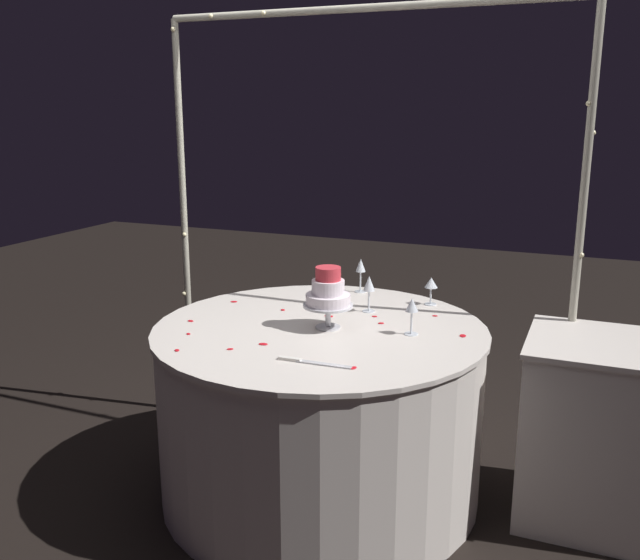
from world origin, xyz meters
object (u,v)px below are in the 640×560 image
Objects in this scene: wine_glass_3 at (412,308)px; tiered_cake at (328,293)px; wine_glass_1 at (334,283)px; cake_knife at (310,362)px; main_table at (320,410)px; side_table at (592,430)px; wine_glass_0 at (431,284)px; wine_glass_2 at (361,268)px; decorative_arch at (360,172)px; wine_glass_4 at (369,285)px.

tiered_cake is at bearing -172.05° from wine_glass_3.
wine_glass_3 is at bearing -32.78° from wine_glass_1.
wine_glass_3 reaches higher than cake_knife.
wine_glass_3 is (0.40, 0.05, 0.52)m from main_table.
cake_knife reaches higher than main_table.
wine_glass_1 reaches higher than side_table.
wine_glass_1 is at bearing -157.98° from wine_glass_0.
wine_glass_2 reaches higher than main_table.
wine_glass_2 is 0.72m from wine_glass_3.
decorative_arch is at bearing 167.45° from side_table.
side_table is 2.92× the size of tiered_cake.
wine_glass_2 reaches higher than wine_glass_3.
decorative_arch reaches higher than wine_glass_4.
wine_glass_0 is at bearing 4.01° from decorative_arch.
wine_glass_0 is at bearing 43.67° from wine_glass_4.
wine_glass_0 is 0.94× the size of wine_glass_1.
side_table reaches higher than main_table.
wine_glass_3 is at bearing -42.56° from wine_glass_4.
wine_glass_3 is (0.03, -0.49, 0.02)m from wine_glass_0.
wine_glass_1 is at bearing 165.23° from wine_glass_4.
wine_glass_4 is (0.12, 0.31, 0.53)m from main_table.
wine_glass_0 is 0.78× the size of wine_glass_4.
tiered_cake is at bearing -83.60° from wine_glass_2.
wine_glass_2 is (-0.03, 0.12, -0.51)m from decorative_arch.
wine_glass_2 is at bearing 98.99° from cake_knife.
wine_glass_4 reaches higher than cake_knife.
main_table is 1.18m from side_table.
wine_glass_4 reaches higher than wine_glass_1.
wine_glass_3 is at bearing -85.97° from wine_glass_0.
tiered_cake reaches higher than wine_glass_3.
main_table is 0.60m from cake_knife.
tiered_cake is 0.32m from wine_glass_4.
wine_glass_4 is (-0.24, -0.23, 0.03)m from wine_glass_0.
wine_glass_0 is 0.46× the size of cake_knife.
wine_glass_1 reaches higher than wine_glass_0.
wine_glass_1 is (-0.08, -0.15, -0.53)m from decorative_arch.
wine_glass_1 is at bearing 147.22° from wine_glass_3.
main_table is 5.00× the size of cake_knife.
wine_glass_4 is (-0.28, 0.25, 0.01)m from wine_glass_3.
wine_glass_0 is (0.37, 0.54, 0.50)m from main_table.
tiered_cake is 0.63m from wine_glass_0.
wine_glass_0 is 0.49m from wine_glass_3.
side_table is at bearing -2.85° from wine_glass_4.
wine_glass_1 is (-0.44, -0.18, 0.00)m from wine_glass_0.
main_table is at bearing -175.93° from tiered_cake.
wine_glass_0 is (-0.79, 0.28, 0.50)m from side_table.
cake_knife is at bearing -72.42° from main_table.
wine_glass_2 is (-0.40, 0.09, 0.03)m from wine_glass_0.
cake_knife is at bearing -89.07° from wine_glass_4.
wine_glass_2 reaches higher than side_table.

